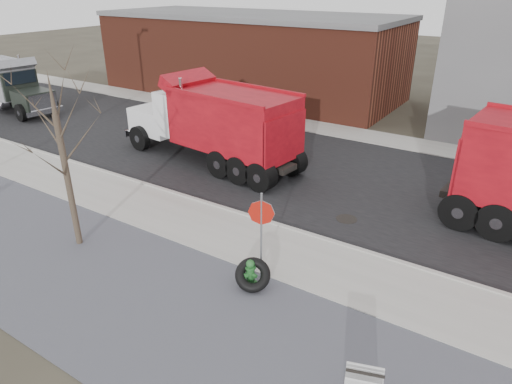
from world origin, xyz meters
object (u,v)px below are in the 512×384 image
Objects in this scene: fire_hydrant at (250,274)px; stop_sign at (261,221)px; dump_truck_grey at (10,83)px; dump_truck_red_b at (214,121)px; truck_tire at (253,275)px.

stop_sign is at bearing 99.30° from fire_hydrant.
dump_truck_red_b is at bearing 5.59° from dump_truck_grey.
dump_truck_red_b is (-6.26, 6.58, 1.46)m from truck_tire.
truck_tire is 0.14× the size of dump_truck_red_b.
fire_hydrant is at bearing 158.48° from truck_tire.
stop_sign is (0.05, 0.44, 1.36)m from fire_hydrant.
fire_hydrant is at bearing -95.07° from stop_sign.
truck_tire is at bearing 140.41° from dump_truck_red_b.
fire_hydrant is 1.43m from stop_sign.
truck_tire is at bearing -5.54° from fire_hydrant.
truck_tire is (0.10, -0.04, 0.04)m from fire_hydrant.
fire_hydrant is 0.12m from truck_tire.
dump_truck_grey is at bearing 162.36° from truck_tire.
fire_hydrant is 0.32× the size of stop_sign.
stop_sign is 0.36× the size of dump_truck_grey.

